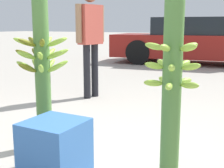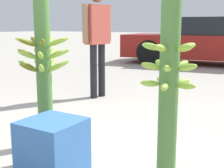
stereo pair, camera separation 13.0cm
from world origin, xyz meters
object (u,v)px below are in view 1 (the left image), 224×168
(banana_stalk_left, at_px, (42,65))
(banana_stalk_center, at_px, (172,70))
(parked_car, at_px, (194,41))
(vendor_person, at_px, (90,32))
(produce_crate, at_px, (55,148))

(banana_stalk_left, xyz_separation_m, banana_stalk_center, (1.18, -0.01, 0.04))
(parked_car, bearing_deg, vendor_person, 168.95)
(parked_car, bearing_deg, banana_stalk_left, 175.55)
(parked_car, bearing_deg, produce_crate, 178.75)
(banana_stalk_left, relative_size, banana_stalk_center, 0.92)
(banana_stalk_center, xyz_separation_m, vendor_person, (-1.87, 1.87, 0.20))
(vendor_person, relative_size, parked_car, 0.35)
(banana_stalk_left, relative_size, parked_car, 0.31)
(banana_stalk_center, distance_m, parked_car, 7.08)
(vendor_person, distance_m, produce_crate, 2.64)
(banana_stalk_center, xyz_separation_m, parked_car, (-1.60, 6.90, -0.15))
(banana_stalk_center, bearing_deg, vendor_person, 135.01)
(produce_crate, bearing_deg, vendor_person, 116.62)
(produce_crate, bearing_deg, banana_stalk_center, 26.93)
(banana_stalk_left, height_order, vendor_person, vendor_person)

